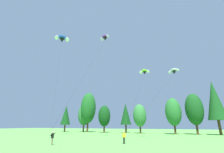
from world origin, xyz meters
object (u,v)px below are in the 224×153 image
Objects in this scene: parafoil_kite_mid_white at (174,71)px; parafoil_kite_low_lime_white at (144,72)px; parafoil_kite_high_blue_white at (62,39)px; parafoil_kite_far_purple at (105,38)px; kite_flyer_mid at (124,136)px; kite_flyer_near at (52,137)px.

parafoil_kite_low_lime_white is at bearing -117.80° from parafoil_kite_mid_white.
parafoil_kite_high_blue_white reaches higher than parafoil_kite_far_purple.
kite_flyer_mid is at bearing -108.82° from parafoil_kite_mid_white.
parafoil_kite_low_lime_white is (-5.58, -10.59, -2.73)m from parafoil_kite_mid_white.
kite_flyer_mid is 0.13× the size of parafoil_kite_low_lime_white.
kite_flyer_near is at bearing -120.65° from parafoil_kite_mid_white.
parafoil_kite_low_lime_white is (1.38, 9.85, 12.40)m from kite_flyer_mid.
kite_flyer_near is at bearing -122.58° from parafoil_kite_low_lime_white.
parafoil_kite_mid_white is 1.68× the size of parafoil_kite_low_lime_white.
parafoil_kite_far_purple is at bearing 3.79° from parafoil_kite_high_blue_white.
parafoil_kite_high_blue_white is at bearing 134.17° from kite_flyer_near.
parafoil_kite_far_purple is (-13.82, -13.26, 6.11)m from parafoil_kite_mid_white.
parafoil_kite_mid_white is at bearing 71.18° from kite_flyer_mid.
kite_flyer_near is at bearing -45.83° from parafoil_kite_high_blue_white.
kite_flyer_mid is 0.08× the size of parafoil_kite_mid_white.
parafoil_kite_mid_white reaches higher than parafoil_kite_low_lime_white.
parafoil_kite_far_purple is (1.30, 12.25, 21.23)m from kite_flyer_near.
kite_flyer_near is 1.00× the size of kite_flyer_mid.
parafoil_kite_low_lime_white is at bearing 57.42° from kite_flyer_near.
kite_flyer_mid is 23.45m from parafoil_kite_far_purple.
kite_flyer_near is 0.08× the size of parafoil_kite_mid_white.
kite_flyer_near is 0.08× the size of parafoil_kite_far_purple.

